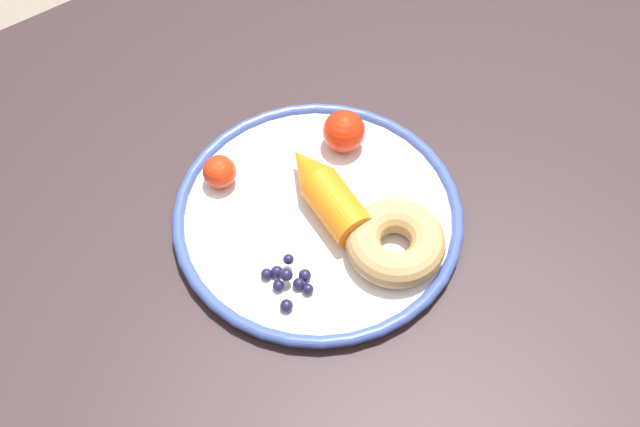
{
  "coord_description": "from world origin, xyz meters",
  "views": [
    {
      "loc": [
        -0.26,
        -0.36,
        1.42
      ],
      "look_at": [
        0.0,
        0.01,
        0.75
      ],
      "focal_mm": 46.71,
      "sensor_mm": 36.0,
      "label": 1
    }
  ],
  "objects_px": {
    "donut": "(395,243)",
    "tomato_near": "(344,131)",
    "dining_table": "(326,273)",
    "carrot_orange": "(325,191)",
    "plate": "(320,215)",
    "blueberry_pile": "(289,281)",
    "tomato_mid": "(220,172)"
  },
  "relations": [
    {
      "from": "tomato_near",
      "to": "tomato_mid",
      "type": "distance_m",
      "value": 0.13
    },
    {
      "from": "plate",
      "to": "dining_table",
      "type": "bearing_deg",
      "value": -99.31
    },
    {
      "from": "plate",
      "to": "donut",
      "type": "xyz_separation_m",
      "value": [
        0.03,
        -0.08,
        0.02
      ]
    },
    {
      "from": "blueberry_pile",
      "to": "tomato_near",
      "type": "bearing_deg",
      "value": 37.27
    },
    {
      "from": "dining_table",
      "to": "carrot_orange",
      "type": "xyz_separation_m",
      "value": [
        0.01,
        0.02,
        0.11
      ]
    },
    {
      "from": "dining_table",
      "to": "tomato_mid",
      "type": "distance_m",
      "value": 0.16
    },
    {
      "from": "donut",
      "to": "tomato_near",
      "type": "relative_size",
      "value": 2.15
    },
    {
      "from": "carrot_orange",
      "to": "plate",
      "type": "bearing_deg",
      "value": -146.48
    },
    {
      "from": "dining_table",
      "to": "tomato_near",
      "type": "distance_m",
      "value": 0.15
    },
    {
      "from": "plate",
      "to": "tomato_near",
      "type": "xyz_separation_m",
      "value": [
        0.07,
        0.06,
        0.02
      ]
    },
    {
      "from": "blueberry_pile",
      "to": "dining_table",
      "type": "bearing_deg",
      "value": 26.87
    },
    {
      "from": "tomato_near",
      "to": "plate",
      "type": "bearing_deg",
      "value": -140.76
    },
    {
      "from": "blueberry_pile",
      "to": "tomato_mid",
      "type": "bearing_deg",
      "value": 85.86
    },
    {
      "from": "donut",
      "to": "tomato_near",
      "type": "distance_m",
      "value": 0.14
    },
    {
      "from": "donut",
      "to": "tomato_mid",
      "type": "relative_size",
      "value": 2.79
    },
    {
      "from": "dining_table",
      "to": "tomato_near",
      "type": "xyz_separation_m",
      "value": [
        0.07,
        0.07,
        0.11
      ]
    },
    {
      "from": "dining_table",
      "to": "tomato_mid",
      "type": "relative_size",
      "value": 37.46
    },
    {
      "from": "plate",
      "to": "carrot_orange",
      "type": "relative_size",
      "value": 2.42
    },
    {
      "from": "carrot_orange",
      "to": "donut",
      "type": "height_order",
      "value": "carrot_orange"
    },
    {
      "from": "plate",
      "to": "tomato_near",
      "type": "bearing_deg",
      "value": 39.24
    },
    {
      "from": "carrot_orange",
      "to": "blueberry_pile",
      "type": "distance_m",
      "value": 0.1
    },
    {
      "from": "tomato_mid",
      "to": "carrot_orange",
      "type": "bearing_deg",
      "value": -49.04
    },
    {
      "from": "dining_table",
      "to": "plate",
      "type": "height_order",
      "value": "plate"
    },
    {
      "from": "carrot_orange",
      "to": "tomato_mid",
      "type": "xyz_separation_m",
      "value": [
        -0.07,
        0.08,
        -0.0
      ]
    },
    {
      "from": "dining_table",
      "to": "plate",
      "type": "xyz_separation_m",
      "value": [
        0.0,
        0.01,
        0.09
      ]
    },
    {
      "from": "plate",
      "to": "blueberry_pile",
      "type": "relative_size",
      "value": 5.77
    },
    {
      "from": "carrot_orange",
      "to": "donut",
      "type": "relative_size",
      "value": 1.25
    },
    {
      "from": "tomato_mid",
      "to": "plate",
      "type": "bearing_deg",
      "value": -56.16
    },
    {
      "from": "carrot_orange",
      "to": "tomato_mid",
      "type": "relative_size",
      "value": 3.49
    },
    {
      "from": "donut",
      "to": "tomato_mid",
      "type": "height_order",
      "value": "same"
    },
    {
      "from": "tomato_mid",
      "to": "blueberry_pile",
      "type": "bearing_deg",
      "value": -94.14
    },
    {
      "from": "blueberry_pile",
      "to": "tomato_near",
      "type": "relative_size",
      "value": 1.13
    }
  ]
}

